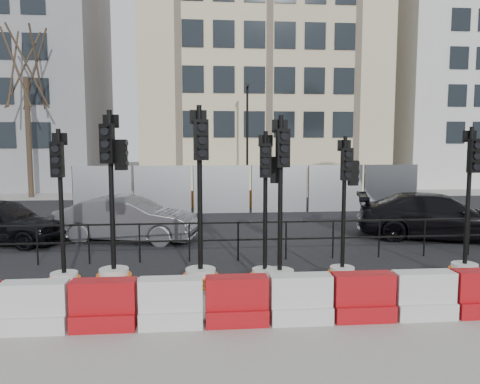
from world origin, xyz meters
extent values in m
plane|color=#51514C|center=(0.00, 0.00, 0.00)|extent=(120.00, 120.00, 0.00)
cube|color=gray|center=(0.00, -3.00, 0.01)|extent=(40.00, 6.00, 0.02)
cube|color=black|center=(0.00, 7.00, 0.01)|extent=(40.00, 14.00, 0.03)
cube|color=gray|center=(0.00, 16.00, 0.01)|extent=(40.00, 4.00, 0.02)
cube|color=gray|center=(-14.00, 22.00, 7.00)|extent=(11.00, 9.00, 14.00)
cube|color=#C7B092|center=(2.00, 22.00, 9.00)|extent=(15.00, 10.00, 18.00)
cube|color=silver|center=(17.00, 22.00, 8.00)|extent=(12.00, 9.00, 16.00)
cylinder|color=black|center=(-6.00, 1.20, 0.50)|extent=(0.04, 0.04, 1.00)
cylinder|color=black|center=(-4.80, 1.20, 0.50)|extent=(0.04, 0.04, 1.00)
cylinder|color=black|center=(-3.60, 1.20, 0.50)|extent=(0.04, 0.04, 1.00)
cylinder|color=black|center=(-2.40, 1.20, 0.50)|extent=(0.04, 0.04, 1.00)
cylinder|color=black|center=(-1.20, 1.20, 0.50)|extent=(0.04, 0.04, 1.00)
cylinder|color=black|center=(0.00, 1.20, 0.50)|extent=(0.04, 0.04, 1.00)
cylinder|color=black|center=(1.20, 1.20, 0.50)|extent=(0.04, 0.04, 1.00)
cylinder|color=black|center=(2.40, 1.20, 0.50)|extent=(0.04, 0.04, 1.00)
cylinder|color=black|center=(3.60, 1.20, 0.50)|extent=(0.04, 0.04, 1.00)
cylinder|color=black|center=(4.80, 1.20, 0.50)|extent=(0.04, 0.04, 1.00)
cube|color=black|center=(0.00, 1.20, 0.98)|extent=(18.00, 0.04, 0.04)
cube|color=black|center=(0.00, 1.20, 0.55)|extent=(18.00, 0.04, 0.04)
cube|color=#999BA1|center=(-6.00, 9.00, 1.00)|extent=(2.30, 0.05, 2.00)
cylinder|color=black|center=(-7.15, 9.00, 1.00)|extent=(0.05, 0.05, 2.00)
cube|color=#999BA1|center=(-3.60, 9.00, 1.00)|extent=(2.30, 0.05, 2.00)
cylinder|color=black|center=(-4.75, 9.00, 1.00)|extent=(0.05, 0.05, 2.00)
cube|color=#999BA1|center=(-1.20, 9.00, 1.00)|extent=(2.30, 0.05, 2.00)
cylinder|color=black|center=(-2.35, 9.00, 1.00)|extent=(0.05, 0.05, 2.00)
cube|color=#999BA1|center=(1.20, 9.00, 1.00)|extent=(2.30, 0.05, 2.00)
cylinder|color=black|center=(0.05, 9.00, 1.00)|extent=(0.05, 0.05, 2.00)
cube|color=#999BA1|center=(3.60, 9.00, 1.00)|extent=(2.30, 0.05, 2.00)
cylinder|color=black|center=(2.45, 9.00, 1.00)|extent=(0.05, 0.05, 2.00)
cube|color=#999BA1|center=(6.00, 9.00, 1.00)|extent=(2.30, 0.05, 2.00)
cylinder|color=black|center=(4.85, 9.00, 1.00)|extent=(0.05, 0.05, 2.00)
cube|color=#DD570E|center=(-4.00, 10.50, 0.40)|extent=(1.00, 0.40, 0.80)
cube|color=#DD570E|center=(-2.00, 10.50, 0.40)|extent=(1.00, 0.40, 0.80)
cube|color=#DD570E|center=(0.00, 10.50, 0.40)|extent=(1.00, 0.40, 0.80)
cube|color=#DD570E|center=(2.00, 10.50, 0.40)|extent=(1.00, 0.40, 0.80)
cylinder|color=black|center=(0.50, 15.00, 3.00)|extent=(0.12, 0.12, 6.00)
cube|color=black|center=(0.50, 14.75, 5.90)|extent=(0.12, 0.50, 0.12)
cylinder|color=#473828|center=(-11.00, 15.50, 3.15)|extent=(0.28, 0.28, 6.30)
cube|color=silver|center=(-4.72, -2.80, 0.15)|extent=(1.00, 0.50, 0.30)
cube|color=silver|center=(-4.72, -2.80, 0.55)|extent=(1.00, 0.35, 0.50)
cube|color=#B9110E|center=(-3.67, -2.80, 0.15)|extent=(1.00, 0.50, 0.30)
cube|color=#B9110E|center=(-3.67, -2.80, 0.55)|extent=(1.00, 0.35, 0.50)
cube|color=silver|center=(-2.62, -2.80, 0.15)|extent=(1.00, 0.50, 0.30)
cube|color=silver|center=(-2.62, -2.80, 0.55)|extent=(1.00, 0.35, 0.50)
cube|color=#B9110E|center=(-1.57, -2.80, 0.15)|extent=(1.00, 0.50, 0.30)
cube|color=#B9110E|center=(-1.57, -2.80, 0.55)|extent=(1.00, 0.35, 0.50)
cube|color=silver|center=(-0.52, -2.80, 0.15)|extent=(1.00, 0.50, 0.30)
cube|color=silver|center=(-0.52, -2.80, 0.55)|extent=(1.00, 0.35, 0.50)
cube|color=#B9110E|center=(0.53, -2.80, 0.15)|extent=(1.00, 0.50, 0.30)
cube|color=#B9110E|center=(0.53, -2.80, 0.55)|extent=(1.00, 0.35, 0.50)
cube|color=silver|center=(1.58, -2.80, 0.15)|extent=(1.00, 0.50, 0.30)
cube|color=silver|center=(1.58, -2.80, 0.55)|extent=(1.00, 0.35, 0.50)
cylinder|color=silver|center=(-4.83, -0.82, 0.19)|extent=(0.52, 0.52, 0.39)
torus|color=#FF640D|center=(-4.83, -0.82, 0.12)|extent=(0.63, 0.63, 0.05)
torus|color=#FF640D|center=(-4.83, -0.82, 0.19)|extent=(0.63, 0.63, 0.05)
torus|color=#FF640D|center=(-4.83, -0.82, 0.27)|extent=(0.63, 0.63, 0.05)
cylinder|color=black|center=(-4.83, -0.82, 1.75)|extent=(0.09, 0.09, 2.91)
cube|color=black|center=(-4.84, -0.94, 2.62)|extent=(0.24, 0.15, 0.68)
cylinder|color=black|center=(-4.84, -1.01, 2.41)|extent=(0.15, 0.06, 0.15)
cylinder|color=black|center=(-4.84, -1.01, 2.62)|extent=(0.15, 0.06, 0.15)
cylinder|color=black|center=(-4.84, -1.01, 2.84)|extent=(0.15, 0.06, 0.15)
cube|color=black|center=(-4.83, -0.76, 3.01)|extent=(0.29, 0.05, 0.23)
cylinder|color=silver|center=(-3.87, -0.78, 0.22)|extent=(0.58, 0.58, 0.43)
torus|color=#FF640D|center=(-3.87, -0.78, 0.13)|extent=(0.70, 0.70, 0.05)
torus|color=#FF640D|center=(-3.87, -0.78, 0.22)|extent=(0.70, 0.70, 0.05)
torus|color=#FF640D|center=(-3.87, -0.78, 0.30)|extent=(0.70, 0.70, 0.05)
cylinder|color=black|center=(-3.87, -0.78, 1.95)|extent=(0.10, 0.10, 3.25)
cube|color=black|center=(-3.90, -0.90, 2.92)|extent=(0.29, 0.21, 0.76)
cylinder|color=black|center=(-3.93, -0.99, 2.68)|extent=(0.17, 0.09, 0.16)
cylinder|color=black|center=(-3.93, -0.99, 2.92)|extent=(0.17, 0.09, 0.16)
cylinder|color=black|center=(-3.93, -0.99, 3.16)|extent=(0.17, 0.09, 0.16)
cube|color=black|center=(-3.86, -0.71, 3.36)|extent=(0.32, 0.11, 0.26)
cube|color=black|center=(-3.66, -0.83, 2.71)|extent=(0.24, 0.19, 0.60)
cylinder|color=silver|center=(-2.14, -0.97, 0.22)|extent=(0.60, 0.60, 0.44)
torus|color=#FF640D|center=(-2.14, -0.97, 0.13)|extent=(0.72, 0.72, 0.06)
torus|color=#FF640D|center=(-2.14, -0.97, 0.22)|extent=(0.72, 0.72, 0.06)
torus|color=#FF640D|center=(-2.14, -0.97, 0.31)|extent=(0.72, 0.72, 0.06)
cylinder|color=black|center=(-2.14, -0.97, 2.00)|extent=(0.10, 0.10, 3.33)
cube|color=black|center=(-2.11, -1.10, 3.00)|extent=(0.30, 0.21, 0.78)
cylinder|color=black|center=(-2.09, -1.18, 2.75)|extent=(0.17, 0.09, 0.17)
cylinder|color=black|center=(-2.09, -1.18, 3.00)|extent=(0.17, 0.09, 0.17)
cylinder|color=black|center=(-2.09, -1.18, 3.24)|extent=(0.17, 0.09, 0.17)
cube|color=black|center=(-2.16, -0.90, 3.44)|extent=(0.33, 0.11, 0.27)
cylinder|color=silver|center=(-0.83, -0.89, 0.19)|extent=(0.52, 0.52, 0.38)
torus|color=#FF640D|center=(-0.83, -0.89, 0.12)|extent=(0.62, 0.62, 0.05)
torus|color=#FF640D|center=(-0.83, -0.89, 0.19)|extent=(0.62, 0.62, 0.05)
torus|color=#FF640D|center=(-0.83, -0.89, 0.27)|extent=(0.62, 0.62, 0.05)
cylinder|color=black|center=(-0.83, -0.89, 1.73)|extent=(0.09, 0.09, 2.88)
cube|color=black|center=(-0.85, -1.00, 2.59)|extent=(0.25, 0.17, 0.67)
cylinder|color=black|center=(-0.86, -1.08, 2.38)|extent=(0.15, 0.07, 0.14)
cylinder|color=black|center=(-0.86, -1.08, 2.59)|extent=(0.15, 0.07, 0.14)
cylinder|color=black|center=(-0.86, -1.08, 2.80)|extent=(0.15, 0.07, 0.14)
cube|color=black|center=(-0.83, -0.83, 2.98)|extent=(0.29, 0.07, 0.23)
cube|color=black|center=(-0.64, -0.92, 2.40)|extent=(0.21, 0.15, 0.53)
cylinder|color=silver|center=(-0.57, -1.12, 0.21)|extent=(0.57, 0.57, 0.42)
torus|color=#FF640D|center=(-0.57, -1.12, 0.13)|extent=(0.68, 0.68, 0.05)
torus|color=#FF640D|center=(-0.57, -1.12, 0.21)|extent=(0.68, 0.68, 0.05)
torus|color=#FF640D|center=(-0.57, -1.12, 0.29)|extent=(0.68, 0.68, 0.05)
cylinder|color=black|center=(-0.57, -1.12, 1.89)|extent=(0.09, 0.09, 3.15)
cube|color=black|center=(-0.55, -1.25, 2.84)|extent=(0.27, 0.18, 0.74)
cylinder|color=black|center=(-0.54, -1.33, 2.61)|extent=(0.16, 0.07, 0.16)
cylinder|color=black|center=(-0.54, -1.33, 2.84)|extent=(0.16, 0.07, 0.16)
cylinder|color=black|center=(-0.54, -1.33, 3.07)|extent=(0.16, 0.07, 0.16)
cube|color=black|center=(-0.58, -1.06, 3.26)|extent=(0.32, 0.08, 0.25)
cylinder|color=silver|center=(0.80, -0.85, 0.19)|extent=(0.50, 0.50, 0.37)
torus|color=#FF640D|center=(0.80, -0.85, 0.11)|extent=(0.60, 0.60, 0.05)
torus|color=#FF640D|center=(0.80, -0.85, 0.19)|extent=(0.60, 0.60, 0.05)
torus|color=#FF640D|center=(0.80, -0.85, 0.26)|extent=(0.60, 0.60, 0.05)
cylinder|color=black|center=(0.80, -0.85, 1.67)|extent=(0.08, 0.08, 2.79)
cube|color=black|center=(0.80, -0.96, 2.51)|extent=(0.23, 0.14, 0.65)
cylinder|color=black|center=(0.81, -1.04, 2.31)|extent=(0.14, 0.06, 0.14)
cylinder|color=black|center=(0.81, -1.04, 2.51)|extent=(0.14, 0.06, 0.14)
cylinder|color=black|center=(0.81, -1.04, 2.72)|extent=(0.14, 0.06, 0.14)
cube|color=black|center=(0.79, -0.80, 2.88)|extent=(0.28, 0.05, 0.22)
cube|color=black|center=(0.98, -0.84, 2.33)|extent=(0.19, 0.13, 0.51)
cylinder|color=silver|center=(3.44, -0.91, 0.20)|extent=(0.53, 0.53, 0.40)
torus|color=#FF640D|center=(3.44, -0.91, 0.12)|extent=(0.64, 0.64, 0.05)
torus|color=#FF640D|center=(3.44, -0.91, 0.20)|extent=(0.64, 0.64, 0.05)
torus|color=#FF640D|center=(3.44, -0.91, 0.28)|extent=(0.64, 0.64, 0.05)
cylinder|color=black|center=(3.44, -0.91, 1.78)|extent=(0.09, 0.09, 2.97)
cube|color=black|center=(3.45, -1.02, 2.67)|extent=(0.25, 0.16, 0.69)
cylinder|color=black|center=(3.45, -1.10, 2.46)|extent=(0.15, 0.06, 0.15)
cylinder|color=black|center=(3.45, -1.10, 2.67)|extent=(0.15, 0.06, 0.15)
cylinder|color=black|center=(3.45, -1.10, 2.89)|extent=(0.15, 0.06, 0.15)
cube|color=black|center=(3.43, -0.85, 3.07)|extent=(0.30, 0.05, 0.24)
imported|color=#4C4C51|center=(-4.25, 3.82, 0.67)|extent=(3.16, 4.70, 1.35)
imported|color=black|center=(5.10, 3.34, 0.70)|extent=(4.62, 5.89, 1.40)
camera|label=1|loc=(-2.19, -10.10, 2.96)|focal=35.00mm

